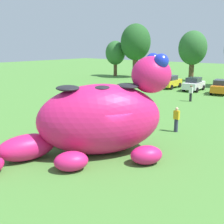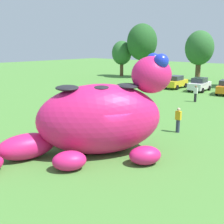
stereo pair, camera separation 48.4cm
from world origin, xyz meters
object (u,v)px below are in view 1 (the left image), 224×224
Objects in this scene: giant_inflatable_creature at (100,118)px; spectator_mid_field at (128,116)px; spectator_near_inflatable at (176,120)px; car_white at (194,84)px; spectator_far_side at (191,93)px; car_yellow at (170,82)px; car_orange at (221,87)px.

giant_inflatable_creature is 5.98× the size of spectator_mid_field.
car_white is at bearing 110.38° from spectator_near_inflatable.
giant_inflatable_creature is at bearing -81.80° from spectator_far_side.
spectator_far_side is (-0.72, 12.07, 0.00)m from spectator_mid_field.
car_white reaches higher than spectator_far_side.
car_yellow is 9.60m from spectator_far_side.
car_white is 2.47× the size of spectator_far_side.
car_yellow is 2.43× the size of spectator_far_side.
giant_inflatable_creature is 2.37× the size of car_orange.
car_white is 7.56m from spectator_far_side.
spectator_near_inflatable is at bearing -80.08° from car_orange.
car_yellow is (-8.75, 24.31, -1.11)m from giant_inflatable_creature.
giant_inflatable_creature is 24.67m from car_white.
spectator_far_side is at bearing 93.41° from spectator_mid_field.
spectator_mid_field is at bearing -90.20° from car_orange.
car_orange is (7.08, -0.49, 0.00)m from car_yellow.
giant_inflatable_creature reaches higher than spectator_near_inflatable.
spectator_near_inflatable is 1.00× the size of spectator_far_side.
spectator_near_inflatable and spectator_mid_field have the same top height.
spectator_far_side is at bearing -96.64° from car_orange.
car_yellow and car_orange have the same top height.
spectator_mid_field is (-3.14, -1.24, 0.00)m from spectator_near_inflatable.
spectator_near_inflatable and spectator_far_side have the same top height.
car_yellow reaches higher than spectator_near_inflatable.
spectator_near_inflatable is (3.08, -17.60, -0.01)m from car_orange.
car_yellow is 0.98× the size of car_white.
spectator_near_inflatable is at bearing 77.27° from giant_inflatable_creature.
giant_inflatable_creature is 2.46× the size of car_yellow.
spectator_mid_field is 12.09m from spectator_far_side.
car_white is at bearing 100.36° from spectator_mid_field.
spectator_near_inflatable is (10.16, -18.09, -0.01)m from car_yellow.
car_yellow is at bearing 176.43° from car_white.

